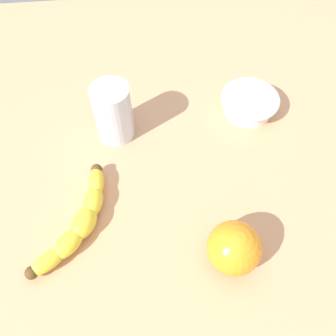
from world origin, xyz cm
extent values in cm
cube|color=tan|center=(0.00, 0.00, 1.50)|extent=(120.00, 120.00, 3.00)
ellipsoid|color=yellow|center=(18.89, -22.60, 4.98)|extent=(5.87, 6.83, 2.86)
ellipsoid|color=yellow|center=(16.16, -19.42, 4.98)|extent=(6.95, 6.77, 3.41)
ellipsoid|color=yellow|center=(12.75, -16.99, 4.98)|extent=(7.43, 6.49, 3.97)
ellipsoid|color=yellow|center=(8.85, -15.46, 4.98)|extent=(6.95, 4.88, 3.41)
ellipsoid|color=yellow|center=(4.69, -14.91, 4.98)|extent=(6.33, 2.92, 2.86)
sphere|color=#513819|center=(20.46, -24.96, 4.98)|extent=(2.18, 2.18, 2.18)
sphere|color=#513819|center=(1.86, -14.88, 4.98)|extent=(2.18, 2.18, 2.18)
cylinder|color=silver|center=(-8.41, -10.97, 9.18)|extent=(7.55, 7.55, 12.36)
cylinder|color=#F6BF6C|center=(-8.41, -10.97, 9.02)|extent=(7.05, 7.05, 11.54)
cylinder|color=white|center=(-11.71, 17.90, 5.16)|extent=(10.48, 10.48, 4.31)
torus|color=white|center=(-11.71, 17.90, 6.71)|extent=(12.59, 12.59, 1.20)
sphere|color=orange|center=(20.60, 7.33, 7.38)|extent=(8.75, 8.75, 8.75)
camera|label=1|loc=(38.36, -5.05, 59.36)|focal=36.47mm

